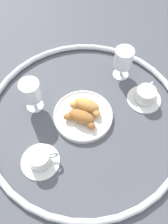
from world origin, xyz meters
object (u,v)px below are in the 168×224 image
Objects in this scene: croissant_large at (86,106)px; coffee_cup_near at (145,96)px; pastry_plate at (84,115)px; coffee_cup_far at (40,159)px; juice_glass_left at (123,60)px; croissant_small at (81,117)px; juice_glass_right at (31,92)px.

coffee_cup_near is at bearing -126.14° from croissant_large.
pastry_plate is 1.72× the size of croissant_large.
pastry_plate is 0.24m from coffee_cup_far.
juice_glass_left is (0.01, -0.26, 0.08)m from pastry_plate.
pastry_plate is 0.04m from croissant_large.
juice_glass_right is at bearing 17.77° from croissant_small.
juice_glass_right is (0.17, 0.11, 0.05)m from croissant_large.
croissant_large is 0.97× the size of coffee_cup_far.
coffee_cup_near is at bearing 163.59° from juice_glass_left.
croissant_large reaches higher than coffee_cup_far.
juice_glass_right is at bearing 26.64° from pastry_plate.
coffee_cup_near is (-0.12, -0.24, -0.01)m from croissant_small.
coffee_cup_far is (0.00, 0.21, -0.01)m from croissant_small.
coffee_cup_far is 0.97× the size of juice_glass_left.
juice_glass_left is at bearing -85.29° from croissant_small.
croissant_small is 0.96× the size of coffee_cup_far.
pastry_plate is 1.73× the size of croissant_small.
juice_glass_right is at bearing 44.45° from coffee_cup_near.
pastry_plate is at bearing 108.40° from croissant_large.
coffee_cup_far is (-0.00, 0.24, 0.02)m from pastry_plate.
croissant_large is at bearing 91.60° from juice_glass_left.
croissant_small is 0.94× the size of juice_glass_left.
pastry_plate is at bearing 93.16° from juice_glass_left.
croissant_small reaches higher than pastry_plate.
coffee_cup_far is 0.97× the size of juice_glass_right.
pastry_plate is 1.67× the size of coffee_cup_near.
coffee_cup_far is at bearing 88.76° from croissant_small.
coffee_cup_far is at bearing 92.22° from juice_glass_left.
coffee_cup_near is (-0.13, -0.22, 0.02)m from pastry_plate.
croissant_large is at bearing -87.22° from coffee_cup_far.
coffee_cup_far is (-0.01, 0.26, -0.01)m from croissant_large.
croissant_large reaches higher than coffee_cup_near.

